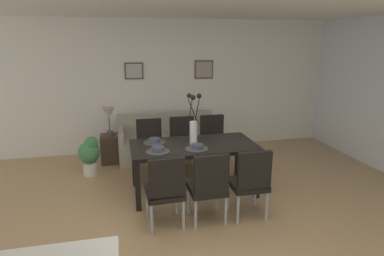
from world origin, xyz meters
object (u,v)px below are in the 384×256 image
at_px(dining_chair_near_left, 165,188).
at_px(side_table, 111,149).
at_px(table_lamp, 109,115).
at_px(framed_picture_left, 134,71).
at_px(dining_chair_far_right, 183,141).
at_px(centerpiece_vase, 194,125).
at_px(dining_chair_mid_right, 213,139).
at_px(framed_picture_center, 204,70).
at_px(potted_plant, 90,154).
at_px(dining_chair_mid_left, 250,180).
at_px(sofa, 168,142).
at_px(bowl_far_left, 197,146).
at_px(dining_chair_far_left, 209,184).
at_px(dining_chair_near_right, 150,144).
at_px(dining_table, 193,149).
at_px(bowl_near_left, 158,149).
at_px(bowl_near_right, 154,140).

height_order(dining_chair_near_left, side_table, dining_chair_near_left).
distance_m(table_lamp, framed_picture_left, 1.05).
height_order(dining_chair_far_right, centerpiece_vase, centerpiece_vase).
xyz_separation_m(dining_chair_mid_right, framed_picture_center, (0.13, 1.19, 1.11)).
bearing_deg(framed_picture_center, potted_plant, -154.10).
bearing_deg(dining_chair_far_right, dining_chair_near_left, -107.86).
height_order(dining_chair_mid_left, dining_chair_mid_right, same).
bearing_deg(dining_chair_mid_left, sofa, 104.80).
relative_size(bowl_far_left, sofa, 0.09).
height_order(dining_chair_far_left, dining_chair_mid_left, same).
bearing_deg(dining_chair_far_right, dining_chair_mid_left, -74.22).
relative_size(dining_chair_near_right, dining_chair_far_right, 1.00).
xyz_separation_m(dining_chair_near_left, dining_chair_mid_right, (1.11, 1.76, 0.00)).
xyz_separation_m(dining_table, dining_chair_near_right, (-0.55, 0.85, -0.15)).
distance_m(dining_chair_far_left, centerpiece_vase, 1.02).
xyz_separation_m(dining_chair_near_left, bowl_near_left, (0.00, 0.66, 0.27)).
height_order(dining_chair_mid_right, bowl_far_left, dining_chair_mid_right).
distance_m(dining_chair_mid_left, framed_picture_center, 3.16).
distance_m(dining_chair_far_left, bowl_far_left, 0.73).
bearing_deg(bowl_near_left, table_lamp, 111.17).
height_order(bowl_near_left, bowl_far_left, same).
relative_size(dining_chair_near_right, bowl_far_left, 5.41).
distance_m(centerpiece_vase, potted_plant, 1.94).
height_order(dining_chair_mid_left, centerpiece_vase, centerpiece_vase).
height_order(dining_chair_near_right, centerpiece_vase, centerpiece_vase).
bearing_deg(table_lamp, bowl_near_right, -63.05).
xyz_separation_m(centerpiece_vase, table_lamp, (-1.21, 1.52, -0.13)).
bearing_deg(dining_chair_far_right, table_lamp, 153.03).
bearing_deg(dining_chair_far_right, dining_table, -91.64).
bearing_deg(dining_chair_far_right, framed_picture_center, 60.54).
relative_size(bowl_near_right, sofa, 0.09).
bearing_deg(dining_chair_mid_right, bowl_near_right, -148.27).
xyz_separation_m(bowl_near_right, bowl_far_left, (0.54, -0.41, 0.00)).
bearing_deg(side_table, dining_chair_near_right, -45.58).
relative_size(dining_table, dining_chair_far_left, 1.96).
relative_size(dining_chair_near_right, framed_picture_left, 2.59).
distance_m(dining_chair_near_right, sofa, 0.89).
xyz_separation_m(centerpiece_vase, bowl_near_right, (-0.54, 0.20, -0.24)).
bearing_deg(bowl_near_left, dining_chair_far_left, -52.15).
height_order(bowl_near_left, potted_plant, bowl_near_left).
bearing_deg(sofa, centerpiece_vase, -85.34).
bearing_deg(bowl_near_left, centerpiece_vase, 20.89).
height_order(sofa, framed_picture_left, framed_picture_left).
height_order(dining_chair_mid_right, sofa, dining_chair_mid_right).
bearing_deg(dining_chair_mid_left, bowl_near_left, 147.72).
bearing_deg(sofa, bowl_far_left, -85.90).
distance_m(centerpiece_vase, framed_picture_left, 2.27).
height_order(bowl_near_right, sofa, bowl_near_right).
bearing_deg(dining_chair_mid_right, side_table, 160.51).
relative_size(dining_chair_mid_right, sofa, 0.49).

